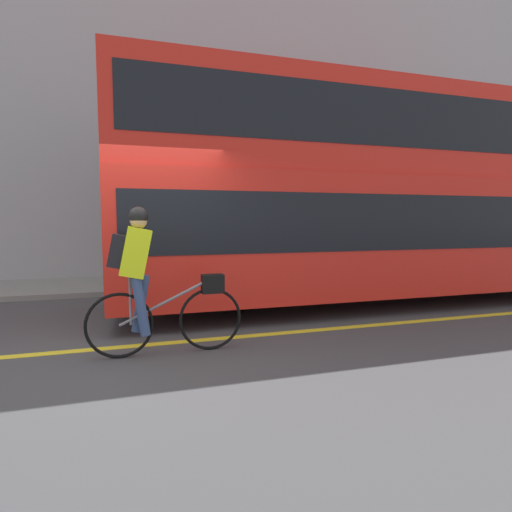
% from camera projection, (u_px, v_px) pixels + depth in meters
% --- Properties ---
extents(ground_plane, '(80.00, 80.00, 0.00)m').
position_uv_depth(ground_plane, '(131.00, 348.00, 4.84)').
color(ground_plane, '#424244').
extents(road_center_line, '(50.00, 0.14, 0.01)m').
position_uv_depth(road_center_line, '(131.00, 346.00, 4.91)').
color(road_center_line, yellow).
rests_on(road_center_line, ground_plane).
extents(sidewalk_curb, '(60.00, 2.40, 0.11)m').
position_uv_depth(sidewalk_curb, '(133.00, 284.00, 9.38)').
color(sidewalk_curb, gray).
rests_on(sidewalk_curb, ground_plane).
extents(building_facade, '(60.00, 0.30, 9.97)m').
position_uv_depth(building_facade, '(128.00, 86.00, 10.22)').
color(building_facade, '#9E9EA3').
rests_on(building_facade, ground_plane).
extents(bus, '(9.17, 2.53, 3.81)m').
position_uv_depth(bus, '(368.00, 190.00, 7.45)').
color(bus, black).
rests_on(bus, ground_plane).
extents(cyclist_on_bike, '(1.78, 0.32, 1.70)m').
position_uv_depth(cyclist_on_bike, '(149.00, 277.00, 4.51)').
color(cyclist_on_bike, black).
rests_on(cyclist_on_bike, ground_plane).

